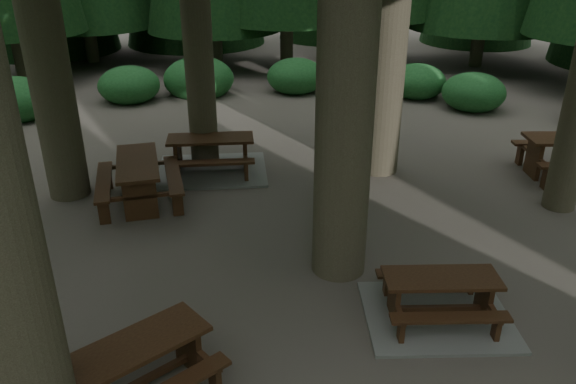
{
  "coord_description": "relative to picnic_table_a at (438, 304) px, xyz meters",
  "views": [
    {
      "loc": [
        -0.72,
        -7.36,
        4.91
      ],
      "look_at": [
        0.05,
        0.81,
        1.1
      ],
      "focal_mm": 35.0,
      "sensor_mm": 36.0,
      "label": 1
    }
  ],
  "objects": [
    {
      "name": "ground",
      "position": [
        -1.96,
        1.19,
        -0.22
      ],
      "size": [
        80.0,
        80.0,
        0.0
      ],
      "primitive_type": "plane",
      "color": "#4B453D",
      "rests_on": "ground"
    },
    {
      "name": "picnic_table_a",
      "position": [
        0.0,
        0.0,
        0.0
      ],
      "size": [
        2.1,
        1.78,
        0.68
      ],
      "rotation": [
        0.0,
        0.0,
        -0.07
      ],
      "color": "gray",
      "rests_on": "ground"
    },
    {
      "name": "picnic_table_b",
      "position": [
        -4.65,
        4.19,
        0.36
      ],
      "size": [
        1.92,
        2.24,
        0.87
      ],
      "rotation": [
        0.0,
        0.0,
        1.73
      ],
      "color": "#361C10",
      "rests_on": "ground"
    },
    {
      "name": "picnic_table_c",
      "position": [
        -3.28,
        5.6,
        0.07
      ],
      "size": [
        2.41,
        1.99,
        0.82
      ],
      "rotation": [
        0.0,
        0.0,
        0.0
      ],
      "color": "gray",
      "rests_on": "ground"
    },
    {
      "name": "picnic_table_d",
      "position": [
        4.58,
        4.64,
        0.38
      ],
      "size": [
        2.19,
        1.82,
        0.9
      ],
      "rotation": [
        0.0,
        0.0,
        -0.08
      ],
      "color": "#361C10",
      "rests_on": "ground"
    },
    {
      "name": "picnic_table_e",
      "position": [
        -3.93,
        -1.08,
        0.27
      ],
      "size": [
        2.17,
        2.09,
        0.73
      ],
      "rotation": [
        0.0,
        0.0,
        0.63
      ],
      "color": "#361C10",
      "rests_on": "ground"
    },
    {
      "name": "shrub_ring",
      "position": [
        -1.25,
        1.94,
        0.18
      ],
      "size": [
        23.86,
        24.64,
        1.49
      ],
      "color": "#1E5826",
      "rests_on": "ground"
    }
  ]
}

